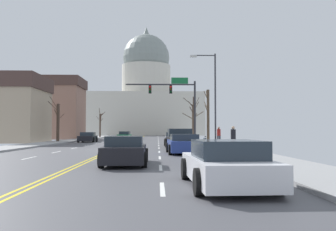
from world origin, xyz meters
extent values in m
cube|color=#4A4A4F|center=(0.00, 0.00, -0.03)|extent=(14.00, 180.00, 0.06)
cube|color=yellow|center=(-0.12, 0.00, 0.00)|extent=(0.10, 176.40, 0.00)
cube|color=yellow|center=(0.12, 0.00, 0.00)|extent=(0.10, 176.40, 0.00)
cube|color=silver|center=(3.50, -18.90, 0.00)|extent=(0.12, 2.20, 0.00)
cube|color=silver|center=(3.50, -13.70, 0.00)|extent=(0.12, 2.20, 0.00)
cube|color=silver|center=(3.50, -8.50, 0.00)|extent=(0.12, 2.20, 0.00)
cube|color=silver|center=(3.50, -3.30, 0.00)|extent=(0.12, 2.20, 0.00)
cube|color=silver|center=(3.50, 1.90, 0.00)|extent=(0.12, 2.20, 0.00)
cube|color=silver|center=(3.50, 7.10, 0.00)|extent=(0.12, 2.20, 0.00)
cube|color=silver|center=(3.50, 12.30, 0.00)|extent=(0.12, 2.20, 0.00)
cube|color=silver|center=(3.50, 17.50, 0.00)|extent=(0.12, 2.20, 0.00)
cube|color=silver|center=(3.50, 22.70, 0.00)|extent=(0.12, 2.20, 0.00)
cube|color=silver|center=(3.50, 27.90, 0.00)|extent=(0.12, 2.20, 0.00)
cube|color=silver|center=(3.50, 33.10, 0.00)|extent=(0.12, 2.20, 0.00)
cube|color=silver|center=(3.50, 38.30, 0.00)|extent=(0.12, 2.20, 0.00)
cube|color=silver|center=(3.50, 43.50, 0.00)|extent=(0.12, 2.20, 0.00)
cube|color=silver|center=(3.50, 48.70, 0.00)|extent=(0.12, 2.20, 0.00)
cube|color=silver|center=(3.50, 53.90, 0.00)|extent=(0.12, 2.20, 0.00)
cube|color=silver|center=(3.50, 59.10, 0.00)|extent=(0.12, 2.20, 0.00)
cube|color=silver|center=(3.50, 64.30, 0.00)|extent=(0.12, 2.20, 0.00)
cube|color=silver|center=(-3.50, -8.50, 0.00)|extent=(0.12, 2.20, 0.00)
cube|color=silver|center=(-3.50, -3.30, 0.00)|extent=(0.12, 2.20, 0.00)
cube|color=silver|center=(-3.50, 1.90, 0.00)|extent=(0.12, 2.20, 0.00)
cube|color=silver|center=(-3.50, 7.10, 0.00)|extent=(0.12, 2.20, 0.00)
cube|color=silver|center=(-3.50, 12.30, 0.00)|extent=(0.12, 2.20, 0.00)
cube|color=silver|center=(-3.50, 17.50, 0.00)|extent=(0.12, 2.20, 0.00)
cube|color=silver|center=(-3.50, 22.70, 0.00)|extent=(0.12, 2.20, 0.00)
cube|color=silver|center=(-3.50, 27.90, 0.00)|extent=(0.12, 2.20, 0.00)
cube|color=silver|center=(-3.50, 33.10, 0.00)|extent=(0.12, 2.20, 0.00)
cube|color=silver|center=(-3.50, 38.30, 0.00)|extent=(0.12, 2.20, 0.00)
cube|color=silver|center=(-3.50, 43.50, 0.00)|extent=(0.12, 2.20, 0.00)
cube|color=silver|center=(-3.50, 48.70, 0.00)|extent=(0.12, 2.20, 0.00)
cube|color=silver|center=(-3.50, 53.90, 0.00)|extent=(0.12, 2.20, 0.00)
cube|color=silver|center=(-3.50, 59.10, 0.00)|extent=(0.12, 2.20, 0.00)
cube|color=silver|center=(-3.50, 64.30, 0.00)|extent=(0.12, 2.20, 0.00)
cube|color=#979797|center=(8.50, 0.00, 0.07)|extent=(3.00, 180.00, 0.14)
cube|color=#979797|center=(-8.50, 0.00, 0.07)|extent=(3.00, 180.00, 0.14)
cylinder|color=#28282D|center=(7.60, 12.52, 3.59)|extent=(0.22, 0.22, 6.91)
cylinder|color=#28282D|center=(3.70, 12.52, 6.65)|extent=(7.80, 0.16, 0.16)
cube|color=black|center=(4.87, 12.52, 6.09)|extent=(0.32, 0.28, 0.92)
sphere|color=red|center=(4.87, 12.36, 6.37)|extent=(0.22, 0.22, 0.22)
sphere|color=#332B05|center=(4.87, 12.36, 6.09)|extent=(0.22, 0.22, 0.22)
sphere|color=black|center=(4.87, 12.36, 5.81)|extent=(0.22, 0.22, 0.22)
cube|color=black|center=(2.53, 12.52, 6.09)|extent=(0.32, 0.28, 0.92)
sphere|color=red|center=(2.53, 12.36, 6.37)|extent=(0.22, 0.22, 0.22)
sphere|color=#332B05|center=(2.53, 12.36, 6.09)|extent=(0.22, 0.22, 0.22)
sphere|color=black|center=(2.53, 12.36, 5.81)|extent=(0.22, 0.22, 0.22)
cube|color=#146033|center=(5.88, 12.54, 7.10)|extent=(1.90, 0.06, 0.70)
cylinder|color=#333338|center=(8.20, 1.79, 4.02)|extent=(0.14, 0.14, 7.76)
cylinder|color=#333338|center=(7.28, 1.79, 7.75)|extent=(1.83, 0.09, 0.09)
cube|color=#B2B2AD|center=(6.37, 1.79, 7.68)|extent=(0.56, 0.24, 0.16)
cube|color=beige|center=(0.00, 78.82, 6.02)|extent=(32.78, 18.83, 12.03)
cylinder|color=beige|center=(0.00, 78.82, 16.34)|extent=(14.38, 14.38, 8.61)
sphere|color=gray|center=(0.00, 78.82, 23.05)|extent=(13.77, 13.77, 13.77)
cone|color=gray|center=(0.00, 78.82, 31.14)|extent=(1.80, 1.80, 2.40)
cube|color=#9EA3A8|center=(5.10, 7.99, 0.51)|extent=(2.03, 4.46, 0.69)
cube|color=#232D38|center=(5.09, 7.87, 1.07)|extent=(1.72, 2.10, 0.43)
cylinder|color=black|center=(4.22, 9.39, 0.32)|extent=(0.24, 0.65, 0.64)
cylinder|color=black|center=(6.08, 9.32, 0.32)|extent=(0.24, 0.65, 0.64)
cylinder|color=black|center=(4.11, 6.66, 0.32)|extent=(0.24, 0.65, 0.64)
cylinder|color=black|center=(5.98, 6.59, 0.32)|extent=(0.24, 0.65, 0.64)
cube|color=black|center=(5.27, 1.44, 0.59)|extent=(2.27, 5.79, 0.74)
cube|color=#1E2833|center=(5.24, 2.24, 1.29)|extent=(1.97, 2.01, 0.65)
cube|color=black|center=(5.37, -1.35, 1.07)|extent=(1.90, 0.17, 0.22)
cylinder|color=black|center=(4.18, 3.12, 0.40)|extent=(0.31, 0.81, 0.80)
cylinder|color=black|center=(6.24, 3.20, 0.40)|extent=(0.31, 0.81, 0.80)
cylinder|color=black|center=(4.30, -0.31, 0.40)|extent=(0.31, 0.81, 0.80)
cylinder|color=black|center=(6.36, -0.23, 0.40)|extent=(0.31, 0.81, 0.80)
cube|color=navy|center=(5.04, -5.01, 0.50)|extent=(1.98, 4.67, 0.67)
cube|color=#232D38|center=(5.05, -5.46, 1.04)|extent=(1.69, 2.12, 0.40)
cylinder|color=black|center=(4.07, -3.61, 0.32)|extent=(0.24, 0.65, 0.64)
cylinder|color=black|center=(5.93, -3.56, 0.32)|extent=(0.24, 0.65, 0.64)
cylinder|color=black|center=(4.14, -6.47, 0.32)|extent=(0.24, 0.65, 0.64)
cylinder|color=black|center=(6.00, -6.42, 0.32)|extent=(0.24, 0.65, 0.64)
cube|color=black|center=(1.98, -12.36, 0.49)|extent=(1.76, 4.42, 0.66)
cube|color=#232D38|center=(1.99, -12.69, 1.03)|extent=(1.53, 1.94, 0.42)
cylinder|color=black|center=(1.11, -11.01, 0.32)|extent=(0.23, 0.64, 0.64)
cylinder|color=black|center=(2.82, -10.99, 0.32)|extent=(0.23, 0.64, 0.64)
cylinder|color=black|center=(1.15, -13.73, 0.32)|extent=(0.23, 0.64, 0.64)
cylinder|color=black|center=(2.85, -13.71, 0.32)|extent=(0.23, 0.64, 0.64)
cube|color=silver|center=(5.19, -18.52, 0.46)|extent=(1.98, 4.62, 0.61)
cube|color=#232D38|center=(5.19, -18.76, 1.00)|extent=(1.68, 2.31, 0.46)
cylinder|color=black|center=(4.22, -17.14, 0.32)|extent=(0.24, 0.65, 0.64)
cylinder|color=black|center=(6.05, -17.07, 0.32)|extent=(0.24, 0.65, 0.64)
cylinder|color=black|center=(4.32, -19.96, 0.32)|extent=(0.24, 0.65, 0.64)
cylinder|color=black|center=(6.15, -19.90, 0.32)|extent=(0.24, 0.65, 0.64)
cube|color=black|center=(-5.31, 17.20, 0.48)|extent=(1.89, 4.36, 0.64)
cube|color=#232D38|center=(-5.32, 17.30, 1.02)|extent=(1.63, 2.12, 0.44)
cylinder|color=black|center=(-4.38, 15.88, 0.32)|extent=(0.23, 0.64, 0.64)
cylinder|color=black|center=(-6.19, 15.84, 0.32)|extent=(0.23, 0.64, 0.64)
cylinder|color=black|center=(-4.44, 18.56, 0.32)|extent=(0.23, 0.64, 0.64)
cylinder|color=black|center=(-6.24, 18.52, 0.32)|extent=(0.23, 0.64, 0.64)
cube|color=#1E7247|center=(-1.73, 28.04, 0.49)|extent=(1.89, 4.56, 0.67)
cube|color=#232D38|center=(-1.72, 28.37, 1.06)|extent=(1.60, 2.28, 0.46)
cylinder|color=black|center=(-0.93, 26.62, 0.32)|extent=(0.25, 0.65, 0.64)
cylinder|color=black|center=(-2.65, 26.69, 0.32)|extent=(0.25, 0.65, 0.64)
cylinder|color=black|center=(-0.82, 29.40, 0.32)|extent=(0.25, 0.65, 0.64)
cylinder|color=black|center=(-2.54, 29.47, 0.32)|extent=(0.25, 0.65, 0.64)
cube|color=#8C6656|center=(-15.77, 32.98, 4.31)|extent=(12.66, 7.77, 8.61)
cube|color=#47332D|center=(-15.77, 32.98, 9.42)|extent=(13.17, 8.08, 1.61)
cube|color=tan|center=(-15.42, 16.58, 3.18)|extent=(9.28, 8.19, 6.36)
cube|color=#47332D|center=(-15.42, 16.58, 7.25)|extent=(9.65, 8.52, 1.79)
cylinder|color=brown|center=(8.61, 25.10, 2.67)|extent=(0.29, 0.29, 5.07)
cylinder|color=brown|center=(9.40, 25.29, 3.75)|extent=(1.67, 0.52, 1.07)
cylinder|color=brown|center=(8.99, 24.73, 4.80)|extent=(0.88, 0.86, 1.69)
cylinder|color=brown|center=(8.88, 24.76, 3.48)|extent=(0.68, 0.80, 1.01)
cylinder|color=brown|center=(7.84, 25.26, 3.58)|extent=(1.62, 0.46, 0.97)
cylinder|color=#423328|center=(-8.00, 43.85, 2.44)|extent=(0.31, 0.31, 4.61)
cylinder|color=#423328|center=(-7.80, 43.33, 4.04)|extent=(0.54, 1.16, 1.28)
cylinder|color=#423328|center=(-7.62, 44.41, 4.64)|extent=(0.88, 1.22, 1.07)
cylinder|color=#423328|center=(-7.80, 43.28, 3.48)|extent=(0.47, 1.21, 1.00)
cylinder|color=#423328|center=(-8.03, 43.36, 4.99)|extent=(0.17, 1.10, 1.68)
cylinder|color=#423328|center=(-7.78, 44.31, 4.61)|extent=(0.56, 0.99, 0.64)
cylinder|color=#423328|center=(-7.78, 44.21, 3.47)|extent=(0.55, 0.81, 0.77)
cylinder|color=#423328|center=(-8.39, 43.87, 3.81)|extent=(0.83, 0.11, 0.94)
cylinder|color=#423328|center=(8.23, 19.67, 3.03)|extent=(0.32, 0.32, 5.78)
cylinder|color=#423328|center=(7.52, 19.64, 5.21)|extent=(1.48, 0.14, 1.21)
cylinder|color=#423328|center=(7.88, 19.91, 4.88)|extent=(0.82, 0.63, 0.95)
cylinder|color=#423328|center=(8.50, 19.08, 5.09)|extent=(0.61, 1.24, 1.33)
cylinder|color=#423328|center=(7.96, 19.86, 4.06)|extent=(0.67, 0.52, 1.14)
cylinder|color=#423328|center=(-8.91, 16.82, 2.44)|extent=(0.37, 0.37, 4.61)
cylinder|color=#423328|center=(-8.65, 17.27, 3.16)|extent=(0.59, 0.98, 0.86)
cylinder|color=#423328|center=(-9.19, 17.00, 3.61)|extent=(0.69, 0.49, 0.95)
cylinder|color=#423328|center=(-9.00, 17.25, 4.00)|extent=(0.28, 0.95, 1.09)
cylinder|color=#423328|center=(-9.46, 16.57, 4.42)|extent=(1.18, 0.59, 1.24)
cylinder|color=#423328|center=(-9.43, 16.82, 4.84)|extent=(1.12, 0.08, 1.68)
cylinder|color=#4C3D2D|center=(8.43, 7.78, 2.84)|extent=(0.28, 0.28, 5.40)
cylinder|color=#4C3D2D|center=(8.43, 8.36, 4.79)|extent=(0.12, 1.25, 1.56)
cylinder|color=#4C3D2D|center=(8.21, 7.63, 4.93)|extent=(0.52, 0.38, 0.94)
cylinder|color=#4C3D2D|center=(8.34, 8.47, 3.93)|extent=(0.26, 1.43, 1.00)
cylinder|color=#4C3D2D|center=(8.24, 7.51, 3.55)|extent=(0.45, 0.62, 0.81)
cylinder|color=black|center=(8.41, -3.79, 0.53)|extent=(0.16, 0.16, 0.78)
cylinder|color=black|center=(8.60, -3.79, 0.53)|extent=(0.16, 0.16, 0.78)
cylinder|color=black|center=(8.51, -3.79, 1.22)|extent=(0.34, 0.34, 0.67)
sphere|color=tan|center=(8.51, -3.79, 1.66)|extent=(0.22, 0.22, 0.22)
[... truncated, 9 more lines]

